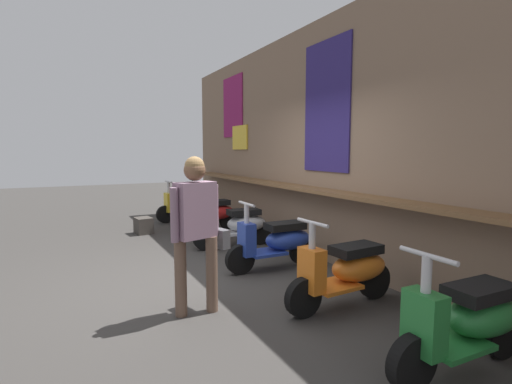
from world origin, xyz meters
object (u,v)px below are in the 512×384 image
object	(u,v)px
scooter_yellow	(189,204)
scooter_silver	(238,225)
scooter_blue	(278,241)
merchandise_crate	(144,225)
scooter_red	(210,213)
scooter_green	(469,321)
scooter_orange	(347,270)
shopper_with_handbag	(197,220)

from	to	relation	value
scooter_yellow	scooter_silver	bearing A→B (deg)	86.74
scooter_yellow	scooter_silver	world-z (taller)	same
scooter_blue	merchandise_crate	bearing A→B (deg)	-68.00
scooter_silver	merchandise_crate	xyz separation A→B (m)	(-1.84, -1.24, -0.23)
scooter_red	merchandise_crate	xyz separation A→B (m)	(-0.51, -1.24, -0.23)
scooter_blue	scooter_green	distance (m)	2.83
scooter_orange	shopper_with_handbag	distance (m)	1.68
scooter_orange	scooter_green	xyz separation A→B (m)	(1.36, 0.00, 0.00)
scooter_silver	merchandise_crate	world-z (taller)	scooter_silver
scooter_red	scooter_silver	xyz separation A→B (m)	(1.33, -0.00, 0.00)
scooter_blue	scooter_yellow	bearing A→B (deg)	-89.11
scooter_yellow	scooter_orange	size ratio (longest dim) A/B	1.00
scooter_yellow	scooter_silver	xyz separation A→B (m)	(2.78, -0.00, 0.00)
scooter_red	shopper_with_handbag	bearing A→B (deg)	64.12
scooter_yellow	shopper_with_handbag	world-z (taller)	shopper_with_handbag
scooter_yellow	scooter_blue	bearing A→B (deg)	86.74
scooter_red	merchandise_crate	world-z (taller)	scooter_red
scooter_blue	merchandise_crate	distance (m)	3.45
scooter_silver	scooter_orange	distance (m)	2.83
scooter_orange	scooter_green	distance (m)	1.36
scooter_yellow	merchandise_crate	xyz separation A→B (m)	(0.94, -1.24, -0.23)
scooter_red	scooter_blue	distance (m)	2.70
scooter_yellow	scooter_green	distance (m)	6.98
scooter_green	shopper_with_handbag	size ratio (longest dim) A/B	0.87
scooter_red	scooter_silver	size ratio (longest dim) A/B	1.00
scooter_green	shopper_with_handbag	distance (m)	2.49
scooter_orange	merchandise_crate	size ratio (longest dim) A/B	3.78
scooter_green	scooter_orange	bearing A→B (deg)	-88.69
scooter_blue	merchandise_crate	xyz separation A→B (m)	(-3.21, -1.24, -0.23)
scooter_yellow	shopper_with_handbag	xyz separation A→B (m)	(5.06, -1.48, 0.58)
shopper_with_handbag	merchandise_crate	bearing A→B (deg)	-19.03
scooter_yellow	scooter_red	xyz separation A→B (m)	(1.45, -0.00, 0.00)
scooter_yellow	scooter_orange	world-z (taller)	same
scooter_orange	shopper_with_handbag	world-z (taller)	shopper_with_handbag
scooter_blue	merchandise_crate	size ratio (longest dim) A/B	3.78
scooter_silver	merchandise_crate	size ratio (longest dim) A/B	3.78
scooter_silver	scooter_blue	distance (m)	1.37
shopper_with_handbag	merchandise_crate	size ratio (longest dim) A/B	4.32
scooter_red	scooter_orange	xyz separation A→B (m)	(4.16, 0.00, 0.00)
scooter_red	scooter_orange	world-z (taller)	same
scooter_orange	scooter_yellow	bearing A→B (deg)	-92.90
scooter_silver	scooter_orange	size ratio (longest dim) A/B	1.00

